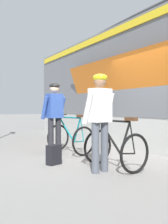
{
  "coord_description": "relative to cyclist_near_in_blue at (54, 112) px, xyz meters",
  "views": [
    {
      "loc": [
        -3.38,
        -5.27,
        1.17
      ],
      "look_at": [
        -0.3,
        0.56,
        1.05
      ],
      "focal_mm": 43.8,
      "sensor_mm": 36.0,
      "label": 1
    }
  ],
  "objects": [
    {
      "name": "cyclist_near_in_blue",
      "position": [
        0.0,
        0.0,
        0.0
      ],
      "size": [
        0.65,
        0.39,
        1.76
      ],
      "color": "#232328",
      "rests_on": "ground"
    },
    {
      "name": "bicycle_near_teal",
      "position": [
        0.41,
        -0.05,
        -0.65
      ],
      "size": [
        0.95,
        1.21,
        0.99
      ],
      "color": "black",
      "rests_on": "ground"
    },
    {
      "name": "ground_plane",
      "position": [
        0.88,
        -1.02,
        -1.05
      ],
      "size": [
        80.0,
        80.0,
        0.0
      ],
      "primitive_type": "plane",
      "color": "gray"
    },
    {
      "name": "bicycle_far_black",
      "position": [
        0.43,
        -2.0,
        -0.65
      ],
      "size": [
        0.86,
        1.16,
        0.99
      ],
      "color": "black",
      "rests_on": "ground"
    },
    {
      "name": "cyclist_far_in_white",
      "position": [
        0.03,
        -2.12,
        0.0
      ],
      "size": [
        0.65,
        0.39,
        1.76
      ],
      "color": "#4C515B",
      "rests_on": "ground"
    },
    {
      "name": "backpack_on_platform",
      "position": [
        -0.46,
        -1.12,
        -0.85
      ],
      "size": [
        0.33,
        0.27,
        0.4
      ],
      "primitive_type": "cube",
      "rotation": [
        0.0,
        0.0,
        0.37
      ],
      "color": "black",
      "rests_on": "ground"
    }
  ]
}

